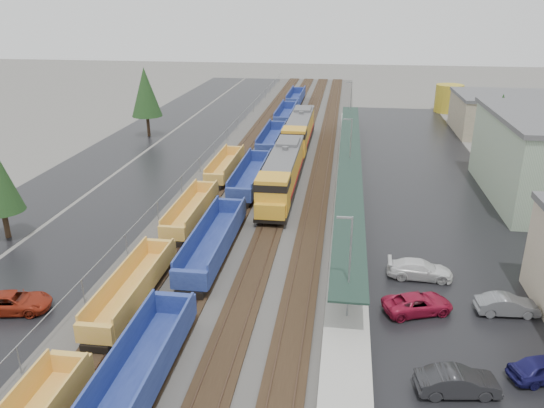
{
  "coord_description": "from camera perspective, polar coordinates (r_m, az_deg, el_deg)",
  "views": [
    {
      "loc": [
        8.75,
        -11.33,
        20.75
      ],
      "look_at": [
        1.98,
        36.92,
        2.0
      ],
      "focal_mm": 35.0,
      "sensor_mm": 36.0,
      "label": 1
    }
  ],
  "objects": [
    {
      "name": "well_string_blue",
      "position": [
        62.85,
        -2.26,
        2.95
      ],
      "size": [
        2.85,
        125.59,
        2.52
      ],
      "color": "navy",
      "rests_on": "ground"
    },
    {
      "name": "trackbed",
      "position": [
        74.76,
        0.96,
        5.06
      ],
      "size": [
        14.6,
        160.0,
        0.22
      ],
      "color": "black",
      "rests_on": "ground"
    },
    {
      "name": "tree_west_far",
      "position": [
        88.36,
        -13.45,
        11.62
      ],
      "size": [
        4.84,
        4.84,
        11.0
      ],
      "color": "#332316",
      "rests_on": "ground"
    },
    {
      "name": "storage_tank",
      "position": [
        112.19,
        18.47,
        10.73
      ],
      "size": [
        5.36,
        5.36,
        5.36
      ],
      "primitive_type": "cylinder",
      "color": "#AC9322",
      "rests_on": "ground"
    },
    {
      "name": "tree_east",
      "position": [
        73.35,
        23.28,
        8.13
      ],
      "size": [
        4.4,
        4.4,
        10.0
      ],
      "color": "#332316",
      "rests_on": "ground"
    },
    {
      "name": "parked_car_west_c",
      "position": [
        42.44,
        -26.06,
        -9.48
      ],
      "size": [
        3.29,
        5.54,
        1.44
      ],
      "primitive_type": "imported",
      "rotation": [
        0.0,
        0.0,
        1.75
      ],
      "color": "maroon",
      "rests_on": "ground"
    },
    {
      "name": "well_string_yellow",
      "position": [
        40.45,
        -14.7,
        -8.76
      ],
      "size": [
        2.47,
        74.47,
        2.19
      ],
      "color": "gold",
      "rests_on": "ground"
    },
    {
      "name": "parked_car_east_c",
      "position": [
        44.07,
        15.62,
        -6.8
      ],
      "size": [
        2.23,
        5.18,
        1.48
      ],
      "primitive_type": "imported",
      "rotation": [
        0.0,
        0.0,
        1.54
      ],
      "color": "silver",
      "rests_on": "ground"
    },
    {
      "name": "parked_car_east_b",
      "position": [
        39.53,
        15.4,
        -10.3
      ],
      "size": [
        3.83,
        5.44,
        1.38
      ],
      "primitive_type": "imported",
      "rotation": [
        0.0,
        0.0,
        1.91
      ],
      "color": "maroon",
      "rests_on": "ground"
    },
    {
      "name": "station_platform",
      "position": [
        64.52,
        8.27,
        2.75
      ],
      "size": [
        3.0,
        80.0,
        8.0
      ],
      "color": "#9E9B93",
      "rests_on": "ground"
    },
    {
      "name": "west_parking_lot",
      "position": [
        77.99,
        -10.09,
        5.3
      ],
      "size": [
        10.0,
        160.0,
        0.02
      ],
      "primitive_type": "cube",
      "color": "black",
      "rests_on": "ground"
    },
    {
      "name": "chainlink_fence",
      "position": [
        74.61,
        -6.48,
        6.05
      ],
      "size": [
        0.08,
        160.04,
        2.02
      ],
      "color": "gray",
      "rests_on": "ground"
    },
    {
      "name": "locomotive_trail",
      "position": [
        79.64,
        2.94,
        7.82
      ],
      "size": [
        3.25,
        21.39,
        4.84
      ],
      "color": "black",
      "rests_on": "ground"
    },
    {
      "name": "distant_hills",
      "position": [
        225.87,
        17.75,
        14.83
      ],
      "size": [
        301.0,
        140.0,
        25.2
      ],
      "color": "#475542",
      "rests_on": "ground"
    },
    {
      "name": "ballast_strip",
      "position": [
        74.79,
        0.96,
        4.97
      ],
      "size": [
        20.0,
        160.0,
        0.08
      ],
      "primitive_type": "cube",
      "color": "#302D2B",
      "rests_on": "ground"
    },
    {
      "name": "east_commuter_lot",
      "position": [
        65.55,
        16.56,
        1.7
      ],
      "size": [
        16.0,
        100.0,
        0.02
      ],
      "primitive_type": "cube",
      "color": "black",
      "rests_on": "ground"
    },
    {
      "name": "parked_car_east_e",
      "position": [
        41.4,
        23.95,
        -9.92
      ],
      "size": [
        1.83,
        4.41,
        1.42
      ],
      "primitive_type": "imported",
      "rotation": [
        0.0,
        0.0,
        1.65
      ],
      "color": "slate",
      "rests_on": "ground"
    },
    {
      "name": "parked_car_east_a",
      "position": [
        32.99,
        19.33,
        -17.63
      ],
      "size": [
        2.27,
        4.84,
        1.53
      ],
      "primitive_type": "imported",
      "rotation": [
        0.0,
        0.0,
        1.71
      ],
      "color": "black",
      "rests_on": "ground"
    },
    {
      "name": "west_road",
      "position": [
        81.59,
        -16.82,
        5.42
      ],
      "size": [
        9.0,
        160.0,
        0.02
      ],
      "primitive_type": "cube",
      "color": "black",
      "rests_on": "ground"
    },
    {
      "name": "locomotive_lead",
      "position": [
        59.5,
        1.09,
        3.24
      ],
      "size": [
        3.25,
        21.39,
        4.84
      ],
      "color": "black",
      "rests_on": "ground"
    }
  ]
}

